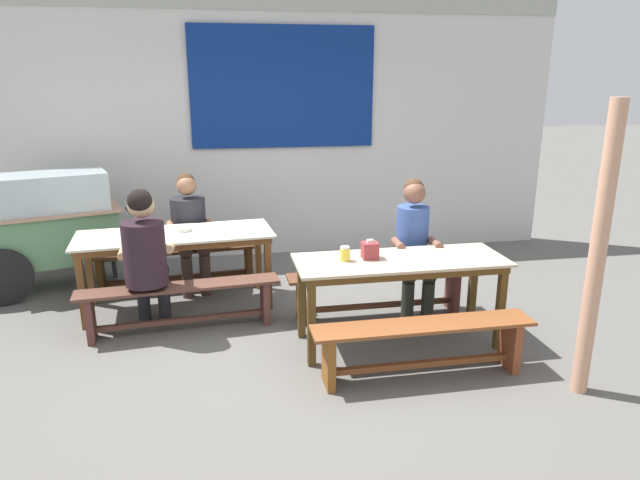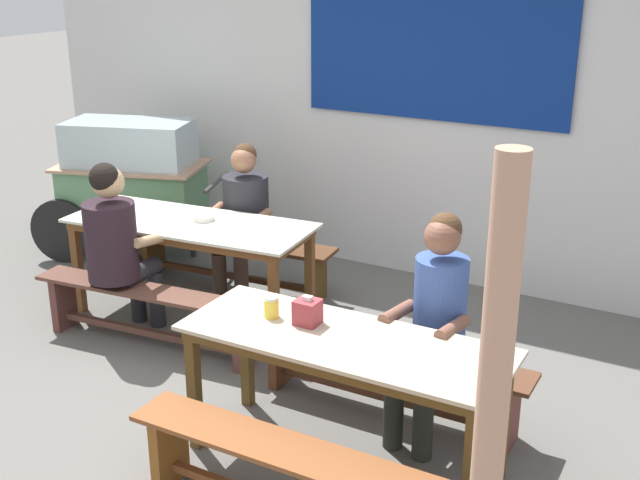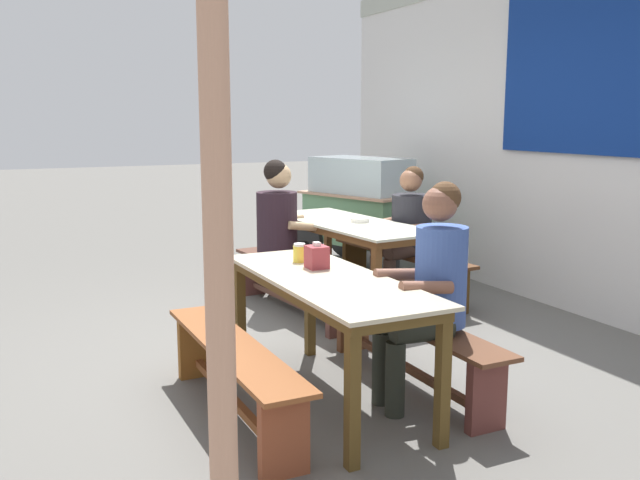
{
  "view_description": "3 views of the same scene",
  "coord_description": "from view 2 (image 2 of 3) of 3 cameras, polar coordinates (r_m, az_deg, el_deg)",
  "views": [
    {
      "loc": [
        -0.45,
        -4.27,
        2.13
      ],
      "look_at": [
        0.35,
        0.41,
        0.76
      ],
      "focal_mm": 31.56,
      "sensor_mm": 36.0,
      "label": 1
    },
    {
      "loc": [
        2.59,
        -3.36,
        2.55
      ],
      "look_at": [
        0.21,
        0.86,
        0.82
      ],
      "focal_mm": 44.84,
      "sensor_mm": 36.0,
      "label": 2
    },
    {
      "loc": [
        4.38,
        -1.82,
        1.62
      ],
      "look_at": [
        -0.28,
        0.37,
        0.72
      ],
      "focal_mm": 39.18,
      "sensor_mm": 36.0,
      "label": 3
    }
  ],
  "objects": [
    {
      "name": "ground_plane",
      "position": [
        4.95,
        -7.12,
        -11.57
      ],
      "size": [
        40.0,
        40.0,
        0.0
      ],
      "primitive_type": "plane",
      "color": "#605E59"
    },
    {
      "name": "backdrop_wall",
      "position": [
        6.55,
        6.1,
        11.24
      ],
      "size": [
        7.3,
        0.23,
        3.07
      ],
      "color": "silver",
      "rests_on": "ground_plane"
    },
    {
      "name": "dining_table_far",
      "position": [
        5.88,
        -9.24,
        0.64
      ],
      "size": [
        1.86,
        0.88,
        0.74
      ],
      "color": "beige",
      "rests_on": "ground_plane"
    },
    {
      "name": "dining_table_near",
      "position": [
        4.08,
        1.73,
        -7.98
      ],
      "size": [
        1.71,
        0.65,
        0.74
      ],
      "color": "#C0B496",
      "rests_on": "ground_plane"
    },
    {
      "name": "bench_far_back",
      "position": [
        6.45,
        -6.37,
        -0.94
      ],
      "size": [
        1.77,
        0.48,
        0.42
      ],
      "color": "#4F2E18",
      "rests_on": "ground_plane"
    },
    {
      "name": "bench_far_front",
      "position": [
        5.58,
        -12.16,
        -4.79
      ],
      "size": [
        1.73,
        0.42,
        0.42
      ],
      "color": "brown",
      "rests_on": "ground_plane"
    },
    {
      "name": "bench_near_back",
      "position": [
        4.71,
        4.87,
        -9.16
      ],
      "size": [
        1.7,
        0.29,
        0.42
      ],
      "color": "brown",
      "rests_on": "ground_plane"
    },
    {
      "name": "bench_near_front",
      "position": [
        3.86,
        -2.33,
        -16.34
      ],
      "size": [
        1.65,
        0.3,
        0.42
      ],
      "color": "brown",
      "rests_on": "ground_plane"
    },
    {
      "name": "food_cart",
      "position": [
        7.25,
        -13.44,
        4.34
      ],
      "size": [
        1.74,
        1.15,
        1.21
      ],
      "color": "#619567",
      "rests_on": "ground_plane"
    },
    {
      "name": "person_right_near_table",
      "position": [
        4.37,
        8.15,
        -5.46
      ],
      "size": [
        0.43,
        0.52,
        1.28
      ],
      "color": "#262A22",
      "rests_on": "ground_plane"
    },
    {
      "name": "person_left_back_turned",
      "position": [
        5.6,
        -14.31,
        0.01
      ],
      "size": [
        0.46,
        0.54,
        1.28
      ],
      "color": "#25262A",
      "rests_on": "ground_plane"
    },
    {
      "name": "person_center_facing",
      "position": [
        6.2,
        -5.52,
        2.01
      ],
      "size": [
        0.51,
        0.58,
        1.21
      ],
      "color": "#47332A",
      "rests_on": "ground_plane"
    },
    {
      "name": "tissue_box",
      "position": [
        4.16,
        -0.9,
        -5.15
      ],
      "size": [
        0.12,
        0.12,
        0.16
      ],
      "color": "#993237",
      "rests_on": "dining_table_near"
    },
    {
      "name": "condiment_jar",
      "position": [
        4.25,
        -3.49,
        -4.8
      ],
      "size": [
        0.08,
        0.08,
        0.12
      ],
      "color": "yellow",
      "rests_on": "dining_table_near"
    },
    {
      "name": "soup_bowl",
      "position": [
        5.86,
        -8.34,
        1.59
      ],
      "size": [
        0.16,
        0.16,
        0.04
      ],
      "primitive_type": "cylinder",
      "color": "silver",
      "rests_on": "dining_table_far"
    },
    {
      "name": "wooden_support_post",
      "position": [
        2.81,
        11.98,
        -14.08
      ],
      "size": [
        0.11,
        0.11,
        2.02
      ],
      "primitive_type": "cylinder",
      "color": "tan",
      "rests_on": "ground_plane"
    }
  ]
}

